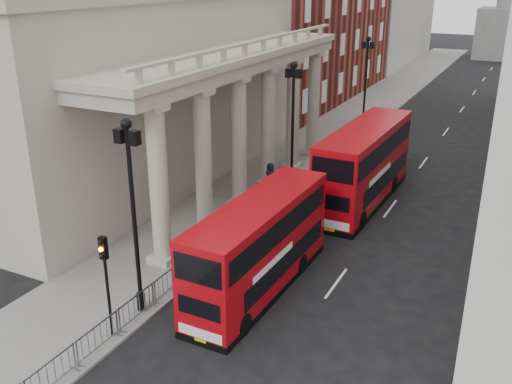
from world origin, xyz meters
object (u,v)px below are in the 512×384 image
at_px(lamp_post_south, 133,206).
at_px(lamp_post_mid, 293,118).
at_px(pedestrian_b, 208,185).
at_px(pedestrian_a, 205,206).
at_px(bus_far, 364,164).
at_px(lamp_post_north, 366,78).
at_px(traffic_light, 105,269).
at_px(bus_near, 259,245).
at_px(pedestrian_c, 270,176).

bearing_deg(lamp_post_south, lamp_post_mid, 90.00).
distance_m(lamp_post_mid, pedestrian_b, 6.82).
bearing_deg(pedestrian_a, bus_far, 22.14).
distance_m(lamp_post_mid, lamp_post_north, 16.00).
height_order(traffic_light, bus_far, bus_far).
xyz_separation_m(lamp_post_north, bus_near, (3.61, -28.03, -2.69)).
relative_size(bus_far, pedestrian_c, 6.33).
xyz_separation_m(traffic_light, pedestrian_b, (-4.31, 14.49, -2.23)).
distance_m(traffic_light, bus_far, 18.88).
xyz_separation_m(lamp_post_mid, traffic_light, (0.10, -18.02, -1.80)).
height_order(lamp_post_south, bus_far, lamp_post_south).
distance_m(lamp_post_south, lamp_post_mid, 16.00).
bearing_deg(lamp_post_mid, traffic_light, -89.68).
distance_m(lamp_post_mid, pedestrian_c, 4.14).
bearing_deg(bus_near, pedestrian_c, 114.09).
bearing_deg(pedestrian_b, bus_near, 131.90).
bearing_deg(bus_near, pedestrian_a, 140.06).
bearing_deg(traffic_light, pedestrian_b, 106.58).
bearing_deg(lamp_post_mid, bus_near, -73.32).
bearing_deg(bus_near, lamp_post_south, -131.13).
distance_m(lamp_post_mid, bus_far, 5.29).
distance_m(lamp_post_mid, traffic_light, 18.11).
distance_m(lamp_post_south, traffic_light, 2.71).
relative_size(traffic_light, bus_near, 0.43).
bearing_deg(pedestrian_c, pedestrian_a, -68.02).
xyz_separation_m(traffic_light, pedestrian_a, (-2.53, 11.25, -2.08)).
distance_m(bus_far, pedestrian_b, 9.84).
xyz_separation_m(lamp_post_mid, pedestrian_b, (-4.21, -3.53, -4.03)).
bearing_deg(lamp_post_south, traffic_light, -87.16).
bearing_deg(lamp_post_mid, lamp_post_north, 90.00).
xyz_separation_m(lamp_post_north, traffic_light, (0.10, -34.02, -1.80)).
bearing_deg(pedestrian_a, pedestrian_b, 96.29).
relative_size(bus_far, pedestrian_b, 7.41).
bearing_deg(lamp_post_north, lamp_post_mid, -90.00).
bearing_deg(pedestrian_c, bus_far, 39.20).
relative_size(lamp_post_north, bus_far, 0.74).
distance_m(bus_near, pedestrian_c, 12.62).
xyz_separation_m(traffic_light, pedestrian_c, (-1.39, 17.56, -2.10)).
bearing_deg(lamp_post_mid, lamp_post_south, -90.00).
height_order(lamp_post_north, pedestrian_a, lamp_post_north).
bearing_deg(bus_far, lamp_post_mid, -175.12).
xyz_separation_m(lamp_post_north, bus_far, (4.71, -15.72, -2.39)).
bearing_deg(bus_near, lamp_post_north, 98.47).
distance_m(lamp_post_mid, bus_near, 12.85).
distance_m(bus_far, pedestrian_a, 10.14).
bearing_deg(pedestrian_c, bus_near, -34.87).
bearing_deg(traffic_light, lamp_post_mid, 90.32).
relative_size(lamp_post_south, pedestrian_b, 5.48).
relative_size(lamp_post_mid, pedestrian_c, 4.68).
bearing_deg(traffic_light, lamp_post_north, 90.17).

